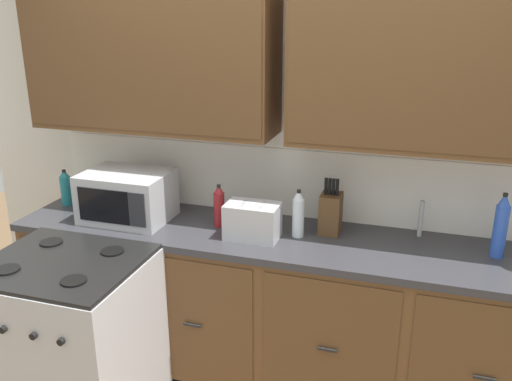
{
  "coord_description": "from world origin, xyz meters",
  "views": [
    {
      "loc": [
        0.71,
        -2.3,
        2.11
      ],
      "look_at": [
        -0.1,
        0.27,
        1.18
      ],
      "focal_mm": 38.13,
      "sensor_mm": 36.0,
      "label": 1
    }
  ],
  "objects_px": {
    "stove_range": "(72,344)",
    "toaster": "(252,221)",
    "bottle_red": "(219,206)",
    "bottle_clear": "(298,214)",
    "bottle_blue": "(501,226)",
    "bottle_teal": "(66,188)",
    "microwave": "(127,196)",
    "knife_block": "(331,213)"
  },
  "relations": [
    {
      "from": "stove_range",
      "to": "toaster",
      "type": "xyz_separation_m",
      "value": [
        0.79,
        0.55,
        0.56
      ]
    },
    {
      "from": "knife_block",
      "to": "stove_range",
      "type": "bearing_deg",
      "value": -147.45
    },
    {
      "from": "stove_range",
      "to": "bottle_teal",
      "type": "relative_size",
      "value": 4.21
    },
    {
      "from": "knife_block",
      "to": "bottle_clear",
      "type": "relative_size",
      "value": 1.18
    },
    {
      "from": "bottle_red",
      "to": "bottle_teal",
      "type": "bearing_deg",
      "value": 178.01
    },
    {
      "from": "bottle_teal",
      "to": "bottle_clear",
      "type": "xyz_separation_m",
      "value": [
        1.47,
        -0.04,
        0.02
      ]
    },
    {
      "from": "stove_range",
      "to": "bottle_blue",
      "type": "distance_m",
      "value": 2.21
    },
    {
      "from": "toaster",
      "to": "bottle_teal",
      "type": "height_order",
      "value": "bottle_teal"
    },
    {
      "from": "knife_block",
      "to": "bottle_blue",
      "type": "xyz_separation_m",
      "value": [
        0.84,
        -0.05,
        0.05
      ]
    },
    {
      "from": "toaster",
      "to": "bottle_red",
      "type": "relative_size",
      "value": 1.16
    },
    {
      "from": "toaster",
      "to": "knife_block",
      "type": "relative_size",
      "value": 0.9
    },
    {
      "from": "stove_range",
      "to": "toaster",
      "type": "distance_m",
      "value": 1.11
    },
    {
      "from": "stove_range",
      "to": "bottle_red",
      "type": "relative_size",
      "value": 3.93
    },
    {
      "from": "bottle_teal",
      "to": "bottle_red",
      "type": "xyz_separation_m",
      "value": [
        1.02,
        -0.04,
        0.01
      ]
    },
    {
      "from": "knife_block",
      "to": "bottle_teal",
      "type": "height_order",
      "value": "knife_block"
    },
    {
      "from": "microwave",
      "to": "bottle_clear",
      "type": "height_order",
      "value": "microwave"
    },
    {
      "from": "bottle_teal",
      "to": "bottle_blue",
      "type": "distance_m",
      "value": 2.46
    },
    {
      "from": "stove_range",
      "to": "knife_block",
      "type": "height_order",
      "value": "knife_block"
    },
    {
      "from": "knife_block",
      "to": "bottle_teal",
      "type": "relative_size",
      "value": 1.37
    },
    {
      "from": "microwave",
      "to": "bottle_teal",
      "type": "bearing_deg",
      "value": 168.68
    },
    {
      "from": "toaster",
      "to": "knife_block",
      "type": "bearing_deg",
      "value": 27.06
    },
    {
      "from": "microwave",
      "to": "bottle_red",
      "type": "distance_m",
      "value": 0.54
    },
    {
      "from": "knife_block",
      "to": "bottle_red",
      "type": "xyz_separation_m",
      "value": [
        -0.61,
        -0.09,
        0.0
      ]
    },
    {
      "from": "toaster",
      "to": "bottle_teal",
      "type": "distance_m",
      "value": 1.26
    },
    {
      "from": "microwave",
      "to": "toaster",
      "type": "height_order",
      "value": "microwave"
    },
    {
      "from": "toaster",
      "to": "bottle_blue",
      "type": "relative_size",
      "value": 0.85
    },
    {
      "from": "bottle_red",
      "to": "bottle_clear",
      "type": "bearing_deg",
      "value": -1.17
    },
    {
      "from": "bottle_red",
      "to": "bottle_blue",
      "type": "distance_m",
      "value": 1.44
    },
    {
      "from": "bottle_blue",
      "to": "bottle_red",
      "type": "bearing_deg",
      "value": -178.24
    },
    {
      "from": "bottle_teal",
      "to": "toaster",
      "type": "bearing_deg",
      "value": -6.24
    },
    {
      "from": "toaster",
      "to": "bottle_blue",
      "type": "bearing_deg",
      "value": 6.83
    },
    {
      "from": "knife_block",
      "to": "bottle_clear",
      "type": "xyz_separation_m",
      "value": [
        -0.15,
        -0.1,
        0.01
      ]
    },
    {
      "from": "toaster",
      "to": "bottle_red",
      "type": "bearing_deg",
      "value": 155.96
    },
    {
      "from": "bottle_clear",
      "to": "bottle_blue",
      "type": "bearing_deg",
      "value": 3.1
    },
    {
      "from": "toaster",
      "to": "bottle_blue",
      "type": "height_order",
      "value": "bottle_blue"
    },
    {
      "from": "bottle_teal",
      "to": "bottle_red",
      "type": "relative_size",
      "value": 0.93
    },
    {
      "from": "toaster",
      "to": "stove_range",
      "type": "bearing_deg",
      "value": -145.03
    },
    {
      "from": "toaster",
      "to": "bottle_teal",
      "type": "xyz_separation_m",
      "value": [
        -1.25,
        0.14,
        0.01
      ]
    },
    {
      "from": "toaster",
      "to": "bottle_red",
      "type": "height_order",
      "value": "bottle_red"
    },
    {
      "from": "bottle_teal",
      "to": "bottle_clear",
      "type": "distance_m",
      "value": 1.47
    },
    {
      "from": "bottle_clear",
      "to": "toaster",
      "type": "bearing_deg",
      "value": -157.76
    },
    {
      "from": "toaster",
      "to": "microwave",
      "type": "bearing_deg",
      "value": 177.03
    }
  ]
}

